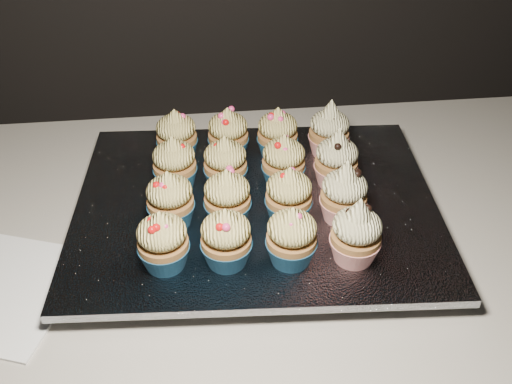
% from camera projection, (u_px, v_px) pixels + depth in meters
% --- Properties ---
extents(worktop, '(2.44, 0.64, 0.04)m').
position_uv_depth(worktop, '(330.00, 218.00, 0.86)').
color(worktop, beige).
rests_on(worktop, cabinet).
extents(baking_tray, '(0.49, 0.38, 0.02)m').
position_uv_depth(baking_tray, '(256.00, 213.00, 0.82)').
color(baking_tray, black).
rests_on(baking_tray, worktop).
extents(foil_lining, '(0.53, 0.42, 0.01)m').
position_uv_depth(foil_lining, '(256.00, 204.00, 0.81)').
color(foil_lining, silver).
rests_on(foil_lining, baking_tray).
extents(cupcake_0, '(0.06, 0.06, 0.08)m').
position_uv_depth(cupcake_0, '(163.00, 242.00, 0.68)').
color(cupcake_0, navy).
rests_on(cupcake_0, foil_lining).
extents(cupcake_1, '(0.06, 0.06, 0.08)m').
position_uv_depth(cupcake_1, '(226.00, 239.00, 0.69)').
color(cupcake_1, navy).
rests_on(cupcake_1, foil_lining).
extents(cupcake_2, '(0.06, 0.06, 0.08)m').
position_uv_depth(cupcake_2, '(292.00, 237.00, 0.69)').
color(cupcake_2, navy).
rests_on(cupcake_2, foil_lining).
extents(cupcake_3, '(0.06, 0.06, 0.10)m').
position_uv_depth(cupcake_3, '(356.00, 234.00, 0.69)').
color(cupcake_3, red).
rests_on(cupcake_3, foil_lining).
extents(cupcake_4, '(0.06, 0.06, 0.08)m').
position_uv_depth(cupcake_4, '(170.00, 200.00, 0.74)').
color(cupcake_4, navy).
rests_on(cupcake_4, foil_lining).
extents(cupcake_5, '(0.06, 0.06, 0.08)m').
position_uv_depth(cupcake_5, '(227.00, 198.00, 0.75)').
color(cupcake_5, navy).
rests_on(cupcake_5, foil_lining).
extents(cupcake_6, '(0.06, 0.06, 0.08)m').
position_uv_depth(cupcake_6, '(289.00, 196.00, 0.75)').
color(cupcake_6, navy).
rests_on(cupcake_6, foil_lining).
extents(cupcake_7, '(0.06, 0.06, 0.10)m').
position_uv_depth(cupcake_7, '(344.00, 194.00, 0.75)').
color(cupcake_7, red).
rests_on(cupcake_7, foil_lining).
extents(cupcake_8, '(0.06, 0.06, 0.08)m').
position_uv_depth(cupcake_8, '(175.00, 164.00, 0.81)').
color(cupcake_8, navy).
rests_on(cupcake_8, foil_lining).
extents(cupcake_9, '(0.06, 0.06, 0.08)m').
position_uv_depth(cupcake_9, '(225.00, 164.00, 0.81)').
color(cupcake_9, navy).
rests_on(cupcake_9, foil_lining).
extents(cupcake_10, '(0.06, 0.06, 0.08)m').
position_uv_depth(cupcake_10, '(284.00, 162.00, 0.81)').
color(cupcake_10, navy).
rests_on(cupcake_10, foil_lining).
extents(cupcake_11, '(0.06, 0.06, 0.10)m').
position_uv_depth(cupcake_11, '(336.00, 160.00, 0.81)').
color(cupcake_11, red).
rests_on(cupcake_11, foil_lining).
extents(cupcake_12, '(0.06, 0.06, 0.08)m').
position_uv_depth(cupcake_12, '(177.00, 136.00, 0.87)').
color(cupcake_12, navy).
rests_on(cupcake_12, foil_lining).
extents(cupcake_13, '(0.06, 0.06, 0.08)m').
position_uv_depth(cupcake_13, '(228.00, 134.00, 0.87)').
color(cupcake_13, navy).
rests_on(cupcake_13, foil_lining).
extents(cupcake_14, '(0.06, 0.06, 0.08)m').
position_uv_depth(cupcake_14, '(277.00, 134.00, 0.87)').
color(cupcake_14, navy).
rests_on(cupcake_14, foil_lining).
extents(cupcake_15, '(0.06, 0.06, 0.10)m').
position_uv_depth(cupcake_15, '(329.00, 131.00, 0.88)').
color(cupcake_15, red).
rests_on(cupcake_15, foil_lining).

